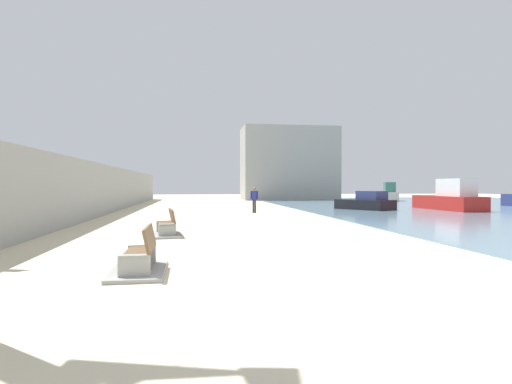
% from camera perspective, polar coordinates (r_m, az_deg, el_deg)
% --- Properties ---
extents(ground_plane, '(120.00, 120.00, 0.00)m').
position_cam_1_polar(ground_plane, '(25.44, -4.58, -3.25)').
color(ground_plane, beige).
extents(seawall, '(0.80, 64.00, 3.13)m').
position_cam_1_polar(seawall, '(26.00, -21.31, 0.23)').
color(seawall, '#9E9E99').
rests_on(seawall, ground).
extents(bench_near, '(1.13, 2.12, 0.98)m').
position_cam_1_polar(bench_near, '(9.35, -15.38, -9.05)').
color(bench_near, '#9E9E99').
rests_on(bench_near, ground).
extents(bench_far, '(1.37, 2.23, 0.98)m').
position_cam_1_polar(bench_far, '(15.86, -11.97, -4.94)').
color(bench_far, '#9E9E99').
rests_on(bench_far, ground).
extents(person_walking, '(0.50, 0.28, 1.73)m').
position_cam_1_polar(person_walking, '(28.12, -0.23, -0.78)').
color(person_walking, '#333338').
rests_on(person_walking, ground).
extents(boat_mid_bay, '(3.99, 4.60, 1.38)m').
position_cam_1_polar(boat_mid_bay, '(32.60, 14.64, -1.38)').
color(boat_mid_bay, black).
rests_on(boat_mid_bay, water_bay).
extents(boat_distant, '(4.15, 7.65, 2.15)m').
position_cam_1_polar(boat_distant, '(52.35, 17.45, -0.24)').
color(boat_distant, beige).
rests_on(boat_distant, water_bay).
extents(boat_far_right, '(2.23, 6.40, 2.28)m').
position_cam_1_polar(boat_far_right, '(34.07, 24.69, -0.82)').
color(boat_far_right, red).
rests_on(boat_far_right, water_bay).
extents(harbor_building, '(12.00, 6.00, 9.22)m').
position_cam_1_polar(harbor_building, '(54.73, 4.45, 3.81)').
color(harbor_building, '#9E9E99').
rests_on(harbor_building, ground).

